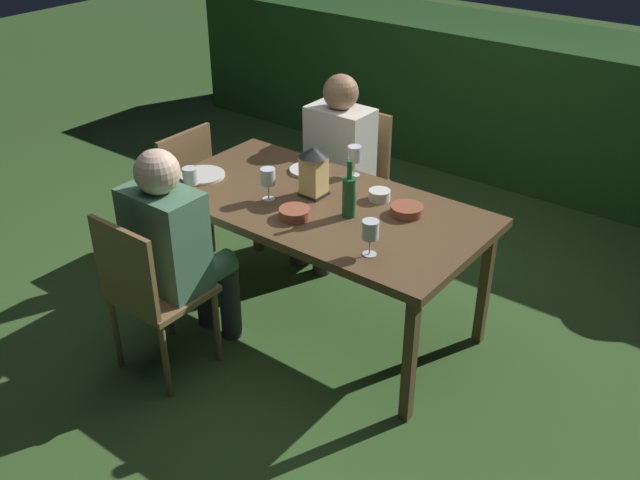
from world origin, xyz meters
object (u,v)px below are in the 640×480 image
object	(u,v)px
chair_side_left_a	(149,289)
wine_glass_a	(354,155)
bowl_olives	(407,210)
plate_b	(202,175)
chair_head_near	(176,188)
lantern_centerpiece	(314,169)
wine_glass_b	(370,231)
person_in_green	(177,245)
bowl_salad	(294,213)
wine_glass_c	(190,178)
dining_table	(320,212)
wine_glass_d	(268,178)
chair_side_right_a	(352,173)
person_in_cream	(334,161)
bowl_bread	(379,195)
green_bottle_on_table	(349,196)
plate_a	(308,170)

from	to	relation	value
chair_side_left_a	wine_glass_a	xyz separation A→B (m)	(0.33, 1.20, 0.36)
bowl_olives	plate_b	bearing A→B (deg)	-164.98
chair_head_near	lantern_centerpiece	world-z (taller)	lantern_centerpiece
wine_glass_b	plate_b	bearing A→B (deg)	173.77
person_in_green	bowl_salad	size ratio (longest dim) A/B	7.50
chair_side_left_a	bowl_salad	bearing A→B (deg)	58.86
plate_b	bowl_olives	size ratio (longest dim) A/B	1.50
chair_side_left_a	wine_glass_c	distance (m)	0.61
dining_table	bowl_olives	xyz separation A→B (m)	(0.41, 0.16, 0.08)
lantern_centerpiece	wine_glass_d	world-z (taller)	lantern_centerpiece
chair_side_right_a	chair_head_near	xyz separation A→B (m)	(-0.72, -0.83, 0.00)
dining_table	chair_side_right_a	distance (m)	0.93
person_in_cream	bowl_bread	distance (m)	0.74
chair_head_near	wine_glass_a	bearing A→B (deg)	19.66
person_in_green	plate_b	world-z (taller)	person_in_green
chair_side_left_a	lantern_centerpiece	distance (m)	1.01
wine_glass_c	bowl_olives	size ratio (longest dim) A/B	1.05
green_bottle_on_table	wine_glass_d	xyz separation A→B (m)	(-0.43, -0.10, 0.01)
wine_glass_b	bowl_bread	distance (m)	0.55
wine_glass_d	bowl_bread	world-z (taller)	wine_glass_d
plate_b	bowl_bread	world-z (taller)	bowl_bread
person_in_cream	plate_a	world-z (taller)	person_in_cream
person_in_green	wine_glass_a	distance (m)	1.08
dining_table	green_bottle_on_table	xyz separation A→B (m)	(0.20, -0.03, 0.17)
plate_b	bowl_olives	world-z (taller)	bowl_olives
chair_side_left_a	wine_glass_b	distance (m)	1.09
green_bottle_on_table	bowl_salad	distance (m)	0.28
person_in_cream	bowl_olives	xyz separation A→B (m)	(0.80, -0.47, 0.12)
wine_glass_c	bowl_salad	distance (m)	0.57
green_bottle_on_table	wine_glass_a	xyz separation A→B (m)	(-0.25, 0.40, 0.01)
bowl_bread	chair_head_near	bearing A→B (deg)	-170.96
dining_table	chair_side_left_a	bearing A→B (deg)	-114.77
wine_glass_a	wine_glass_c	world-z (taller)	same
chair_head_near	wine_glass_a	distance (m)	1.17
chair_side_right_a	bowl_bread	size ratio (longest dim) A/B	7.87
chair_head_near	green_bottle_on_table	xyz separation A→B (m)	(1.29, -0.03, 0.35)
person_in_green	wine_glass_a	size ratio (longest dim) A/B	6.80
chair_side_right_a	person_in_cream	size ratio (longest dim) A/B	0.76
dining_table	chair_side_right_a	xyz separation A→B (m)	(-0.38, 0.83, -0.19)
chair_side_right_a	plate_a	distance (m)	0.63
dining_table	chair_head_near	xyz separation A→B (m)	(-1.10, 0.00, -0.19)
chair_side_right_a	bowl_salad	size ratio (longest dim) A/B	5.68
lantern_centerpiece	wine_glass_a	distance (m)	0.33
lantern_centerpiece	wine_glass_b	xyz separation A→B (m)	(0.56, -0.32, -0.03)
wine_glass_a	dining_table	bearing A→B (deg)	-81.97
chair_side_right_a	plate_b	bearing A→B (deg)	-108.06
dining_table	wine_glass_d	distance (m)	0.32
person_in_cream	bowl_olives	size ratio (longest dim) A/B	7.11
chair_head_near	bowl_salad	xyz separation A→B (m)	(1.09, -0.20, 0.27)
dining_table	plate_b	size ratio (longest dim) A/B	6.99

